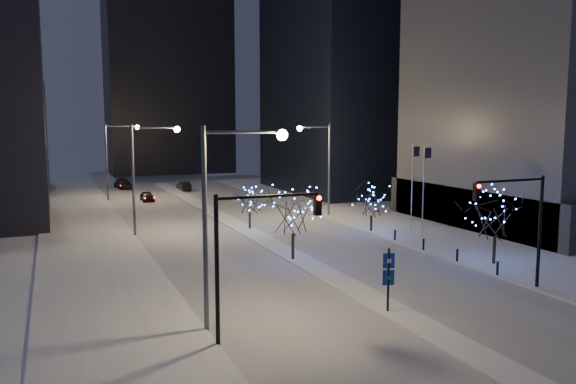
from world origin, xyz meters
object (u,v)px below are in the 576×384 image
street_lamp_east (322,157)px  holiday_tree_plaza_near (496,214)px  holiday_tree_plaza_far (372,201)px  street_lamp_w_mid (145,164)px  traffic_signal_west (250,241)px  car_near (147,196)px  street_lamp_w_far (115,151)px  holiday_tree_median_near (293,212)px  car_far (123,184)px  street_lamp_w_near (226,199)px  wayfinding_sign (388,274)px  car_mid (184,186)px  holiday_tree_median_far (250,201)px  traffic_signal_east (521,214)px

street_lamp_east → holiday_tree_plaza_near: size_ratio=1.81×
street_lamp_east → holiday_tree_plaza_far: size_ratio=2.29×
street_lamp_w_mid → traffic_signal_west: bearing=-88.9°
street_lamp_east → car_near: bearing=128.1°
street_lamp_w_far → holiday_tree_plaza_far: street_lamp_w_far is taller
holiday_tree_median_near → holiday_tree_plaza_far: bearing=32.7°
street_lamp_w_mid → car_near: size_ratio=2.66×
car_far → street_lamp_w_far: bearing=-106.6°
street_lamp_w_mid → traffic_signal_west: (0.50, -27.00, -1.74)m
traffic_signal_west → holiday_tree_median_near: traffic_signal_west is taller
street_lamp_east → holiday_tree_plaza_near: 23.76m
street_lamp_east → holiday_tree_plaza_near: (2.13, -23.50, -2.72)m
street_lamp_w_near → street_lamp_w_far: size_ratio=1.00×
street_lamp_w_far → wayfinding_sign: 52.13m
street_lamp_w_far → street_lamp_east: (19.02, -22.00, -0.05)m
street_lamp_w_far → street_lamp_w_near: bearing=-90.0°
car_mid → holiday_tree_median_far: (-1.12, -33.54, 2.12)m
street_lamp_east → holiday_tree_plaza_far: (0.42, -9.62, -3.53)m
traffic_signal_west → wayfinding_sign: size_ratio=1.97×
holiday_tree_plaza_near → car_mid: bearing=101.3°
street_lamp_w_mid → street_lamp_w_far: (0.00, 25.00, 0.00)m
street_lamp_east → holiday_tree_plaza_far: 10.25m
car_near → holiday_tree_median_near: 36.80m
car_near → holiday_tree_plaza_near: 46.72m
wayfinding_sign → holiday_tree_median_far: bearing=102.1°
traffic_signal_west → holiday_tree_median_near: (7.94, 13.33, -1.14)m
street_lamp_w_mid → wayfinding_sign: bearing=-72.0°
holiday_tree_plaza_near → wayfinding_sign: size_ratio=1.55×
car_mid → traffic_signal_west: bearing=79.0°
street_lamp_w_far → holiday_tree_plaza_near: bearing=-65.1°
street_lamp_w_mid → car_near: street_lamp_w_mid is taller
holiday_tree_plaza_far → traffic_signal_east: bearing=-94.6°
holiday_tree_median_near → traffic_signal_west: bearing=-120.8°
traffic_signal_east → holiday_tree_plaza_far: bearing=85.4°
holiday_tree_median_near → car_far: bearing=96.5°
street_lamp_w_far → holiday_tree_plaza_near: 50.26m
holiday_tree_plaza_near → holiday_tree_plaza_far: (-1.71, 13.89, -0.81)m
traffic_signal_east → street_lamp_w_mid: bearing=124.5°
wayfinding_sign → traffic_signal_west: bearing=-160.4°
traffic_signal_east → wayfinding_sign: 9.71m
car_mid → holiday_tree_median_far: 33.62m
street_lamp_w_far → holiday_tree_plaza_far: size_ratio=2.29×
traffic_signal_east → holiday_tree_median_far: bearing=108.7°
street_lamp_w_near → car_near: street_lamp_w_near is taller
traffic_signal_west → street_lamp_w_far: bearing=90.5°
traffic_signal_east → car_near: traffic_signal_east is taller
car_near → car_mid: bearing=54.0°
holiday_tree_median_near → holiday_tree_median_far: 12.66m
holiday_tree_plaza_near → car_near: bearing=112.1°
street_lamp_w_mid → car_mid: size_ratio=2.44×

